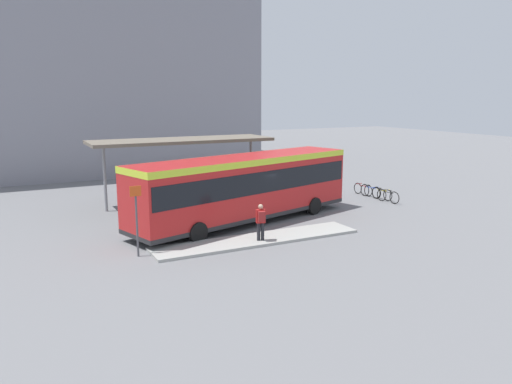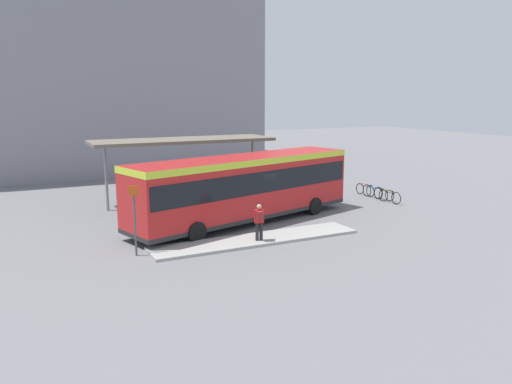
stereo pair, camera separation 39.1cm
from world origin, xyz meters
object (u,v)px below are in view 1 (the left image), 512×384
object	(u,v)px
bicycle_yellow	(382,194)
city_bus	(245,184)
potted_planter_near_shelter	(185,202)
bicycle_red	(363,189)
platform_sign	(137,218)
pedestrian_waiting	(261,220)
bicycle_black	(388,196)
bicycle_blue	(371,191)

from	to	relation	value
bicycle_yellow	city_bus	bearing A→B (deg)	-90.04
bicycle_yellow	potted_planter_near_shelter	bearing A→B (deg)	-104.00
bicycle_red	platform_sign	distance (m)	16.85
city_bus	pedestrian_waiting	distance (m)	3.81
bicycle_black	platform_sign	bearing A→B (deg)	96.73
pedestrian_waiting	bicycle_yellow	bearing A→B (deg)	-52.71
bicycle_yellow	platform_sign	distance (m)	16.47
bicycle_blue	potted_planter_near_shelter	distance (m)	11.84
city_bus	potted_planter_near_shelter	size ratio (longest dim) A/B	9.12
pedestrian_waiting	bicycle_blue	bearing A→B (deg)	-48.78
bicycle_yellow	bicycle_red	bearing A→B (deg)	177.00
bicycle_red	pedestrian_waiting	bearing A→B (deg)	117.68
city_bus	bicycle_yellow	size ratio (longest dim) A/B	7.88
platform_sign	pedestrian_waiting	bearing A→B (deg)	-7.09
bicycle_black	bicycle_red	distance (m)	2.45
bicycle_blue	platform_sign	xyz separation A→B (m)	(-15.71, -4.96, 1.17)
pedestrian_waiting	bicycle_black	bearing A→B (deg)	-55.99
pedestrian_waiting	bicycle_yellow	world-z (taller)	pedestrian_waiting
platform_sign	bicycle_red	bearing A→B (deg)	20.10
city_bus	bicycle_red	bearing A→B (deg)	0.21
pedestrian_waiting	potted_planter_near_shelter	size ratio (longest dim) A/B	1.14
bicycle_black	bicycle_yellow	xyz separation A→B (m)	(0.25, 0.81, -0.02)
bicycle_black	potted_planter_near_shelter	xyz separation A→B (m)	(-11.76, 2.28, 0.35)
bicycle_blue	potted_planter_near_shelter	world-z (taller)	potted_planter_near_shelter
city_bus	pedestrian_waiting	xyz separation A→B (m)	(-1.00, -3.57, -0.89)
bicycle_red	bicycle_yellow	bearing A→B (deg)	-179.23
city_bus	bicycle_black	bearing A→B (deg)	-13.77
bicycle_yellow	potted_planter_near_shelter	world-z (taller)	potted_planter_near_shelter
bicycle_black	bicycle_yellow	bearing A→B (deg)	-22.29
bicycle_blue	bicycle_black	bearing A→B (deg)	-5.33
city_bus	pedestrian_waiting	world-z (taller)	city_bus
bicycle_yellow	bicycle_blue	xyz separation A→B (m)	(-0.19, 0.82, 0.04)
bicycle_red	potted_planter_near_shelter	bearing A→B (deg)	87.55
city_bus	bicycle_yellow	world-z (taller)	city_bus
bicycle_yellow	bicycle_black	bearing A→B (deg)	-24.05
bicycle_yellow	platform_sign	xyz separation A→B (m)	(-15.90, -4.14, 1.21)
pedestrian_waiting	platform_sign	world-z (taller)	platform_sign
bicycle_blue	potted_planter_near_shelter	size ratio (longest dim) A/B	1.29
potted_planter_near_shelter	bicycle_red	bearing A→B (deg)	0.80
bicycle_yellow	bicycle_blue	size ratio (longest dim) A/B	0.90
potted_planter_near_shelter	bicycle_black	bearing A→B (deg)	-10.99
city_bus	platform_sign	size ratio (longest dim) A/B	4.50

